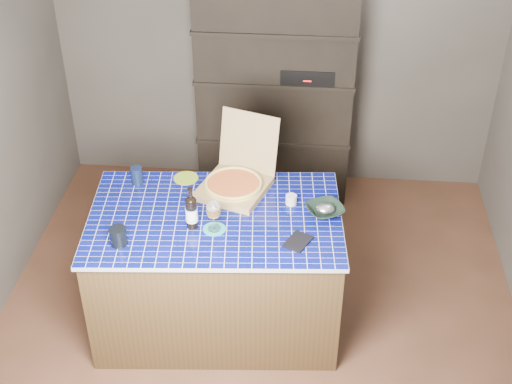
# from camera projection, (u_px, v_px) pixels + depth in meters

# --- Properties ---
(room) EXTENTS (3.50, 3.50, 3.50)m
(room) POSITION_uv_depth(u_px,v_px,m) (259.00, 158.00, 4.11)
(room) COLOR brown
(room) RESTS_ON ground
(shelving_unit) EXTENTS (1.20, 0.41, 1.80)m
(shelving_unit) POSITION_uv_depth(u_px,v_px,m) (275.00, 92.00, 5.56)
(shelving_unit) COLOR black
(shelving_unit) RESTS_ON floor
(kitchen_island) EXTENTS (1.61, 1.09, 0.85)m
(kitchen_island) POSITION_uv_depth(u_px,v_px,m) (217.00, 269.00, 4.57)
(kitchen_island) COLOR #45311B
(kitchen_island) RESTS_ON floor
(pizza_box) EXTENTS (0.53, 0.59, 0.43)m
(pizza_box) POSITION_uv_depth(u_px,v_px,m) (235.00, 181.00, 4.53)
(pizza_box) COLOR olive
(pizza_box) RESTS_ON kitchen_island
(mead_bottle) EXTENTS (0.07, 0.07, 0.28)m
(mead_bottle) POSITION_uv_depth(u_px,v_px,m) (192.00, 212.00, 4.18)
(mead_bottle) COLOR black
(mead_bottle) RESTS_ON kitchen_island
(teal_trivet) EXTENTS (0.14, 0.14, 0.01)m
(teal_trivet) POSITION_uv_depth(u_px,v_px,m) (214.00, 229.00, 4.22)
(teal_trivet) COLOR teal
(teal_trivet) RESTS_ON kitchen_island
(wine_glass) EXTENTS (0.09, 0.09, 0.20)m
(wine_glass) POSITION_uv_depth(u_px,v_px,m) (214.00, 210.00, 4.14)
(wine_glass) COLOR white
(wine_glass) RESTS_ON teal_trivet
(tumbler) EXTENTS (0.10, 0.10, 0.11)m
(tumbler) POSITION_uv_depth(u_px,v_px,m) (118.00, 236.00, 4.08)
(tumbler) COLOR black
(tumbler) RESTS_ON kitchen_island
(dvd_case) EXTENTS (0.18, 0.20, 0.01)m
(dvd_case) POSITION_uv_depth(u_px,v_px,m) (298.00, 242.00, 4.12)
(dvd_case) COLOR black
(dvd_case) RESTS_ON kitchen_island
(bowl) EXTENTS (0.30, 0.30, 0.05)m
(bowl) POSITION_uv_depth(u_px,v_px,m) (325.00, 210.00, 4.33)
(bowl) COLOR black
(bowl) RESTS_ON kitchen_island
(foil_contents) EXTENTS (0.12, 0.10, 0.05)m
(foil_contents) POSITION_uv_depth(u_px,v_px,m) (325.00, 208.00, 4.33)
(foil_contents) COLOR silver
(foil_contents) RESTS_ON bowl
(white_jar) EXTENTS (0.07, 0.07, 0.06)m
(white_jar) POSITION_uv_depth(u_px,v_px,m) (291.00, 200.00, 4.42)
(white_jar) COLOR silver
(white_jar) RESTS_ON kitchen_island
(navy_cup) EXTENTS (0.07, 0.07, 0.12)m
(navy_cup) POSITION_uv_depth(u_px,v_px,m) (137.00, 175.00, 4.59)
(navy_cup) COLOR black
(navy_cup) RESTS_ON kitchen_island
(green_trivet) EXTENTS (0.16, 0.16, 0.01)m
(green_trivet) POSITION_uv_depth(u_px,v_px,m) (186.00, 178.00, 4.67)
(green_trivet) COLOR #7CA322
(green_trivet) RESTS_ON kitchen_island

